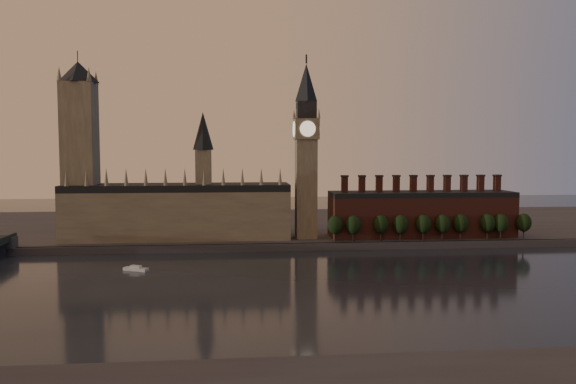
% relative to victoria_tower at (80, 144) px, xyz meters
% --- Properties ---
extents(ground, '(900.00, 900.00, 0.00)m').
position_rel_victoria_tower_xyz_m(ground, '(120.00, -115.00, -59.09)').
color(ground, black).
rests_on(ground, ground).
extents(north_bank, '(900.00, 182.00, 4.00)m').
position_rel_victoria_tower_xyz_m(north_bank, '(120.00, 63.04, -57.09)').
color(north_bank, '#414045').
rests_on(north_bank, ground).
extents(palace_of_westminster, '(130.00, 30.30, 74.00)m').
position_rel_victoria_tower_xyz_m(palace_of_westminster, '(55.59, -0.09, -37.46)').
color(palace_of_westminster, gray).
rests_on(palace_of_westminster, north_bank).
extents(victoria_tower, '(24.00, 24.00, 108.00)m').
position_rel_victoria_tower_xyz_m(victoria_tower, '(0.00, 0.00, 0.00)').
color(victoria_tower, gray).
rests_on(victoria_tower, north_bank).
extents(big_ben, '(15.00, 15.00, 107.00)m').
position_rel_victoria_tower_xyz_m(big_ben, '(130.00, -5.00, -2.26)').
color(big_ben, gray).
rests_on(big_ben, north_bank).
extents(chimney_block, '(110.00, 25.00, 37.00)m').
position_rel_victoria_tower_xyz_m(chimney_block, '(200.00, -5.00, -41.27)').
color(chimney_block, brown).
rests_on(chimney_block, north_bank).
extents(embankment_tree_0, '(8.60, 8.60, 14.88)m').
position_rel_victoria_tower_xyz_m(embankment_tree_0, '(144.81, -20.04, -45.62)').
color(embankment_tree_0, black).
rests_on(embankment_tree_0, north_bank).
extents(embankment_tree_1, '(8.60, 8.60, 14.88)m').
position_rel_victoria_tower_xyz_m(embankment_tree_1, '(155.09, -20.80, -45.62)').
color(embankment_tree_1, black).
rests_on(embankment_tree_1, north_bank).
extents(embankment_tree_2, '(8.60, 8.60, 14.88)m').
position_rel_victoria_tower_xyz_m(embankment_tree_2, '(171.41, -19.66, -45.62)').
color(embankment_tree_2, black).
rests_on(embankment_tree_2, north_bank).
extents(embankment_tree_3, '(8.60, 8.60, 14.88)m').
position_rel_victoria_tower_xyz_m(embankment_tree_3, '(182.65, -20.53, -45.62)').
color(embankment_tree_3, black).
rests_on(embankment_tree_3, north_bank).
extents(embankment_tree_4, '(8.60, 8.60, 14.88)m').
position_rel_victoria_tower_xyz_m(embankment_tree_4, '(196.07, -20.76, -45.62)').
color(embankment_tree_4, black).
rests_on(embankment_tree_4, north_bank).
extents(embankment_tree_5, '(8.60, 8.60, 14.88)m').
position_rel_victoria_tower_xyz_m(embankment_tree_5, '(207.36, -20.87, -45.62)').
color(embankment_tree_5, black).
rests_on(embankment_tree_5, north_bank).
extents(embankment_tree_6, '(8.60, 8.60, 14.88)m').
position_rel_victoria_tower_xyz_m(embankment_tree_6, '(218.29, -20.49, -45.62)').
color(embankment_tree_6, black).
rests_on(embankment_tree_6, north_bank).
extents(embankment_tree_7, '(8.60, 8.60, 14.88)m').
position_rel_victoria_tower_xyz_m(embankment_tree_7, '(234.79, -19.99, -45.62)').
color(embankment_tree_7, black).
rests_on(embankment_tree_7, north_bank).
extents(embankment_tree_8, '(8.60, 8.60, 14.88)m').
position_rel_victoria_tower_xyz_m(embankment_tree_8, '(242.35, -20.98, -45.62)').
color(embankment_tree_8, black).
rests_on(embankment_tree_8, north_bank).
extents(embankment_tree_9, '(8.60, 8.60, 14.88)m').
position_rel_victoria_tower_xyz_m(embankment_tree_9, '(256.50, -20.40, -45.62)').
color(embankment_tree_9, black).
rests_on(embankment_tree_9, north_bank).
extents(river_boat, '(12.29, 8.12, 2.39)m').
position_rel_victoria_tower_xyz_m(river_boat, '(42.36, -69.76, -58.17)').
color(river_boat, silver).
rests_on(river_boat, ground).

